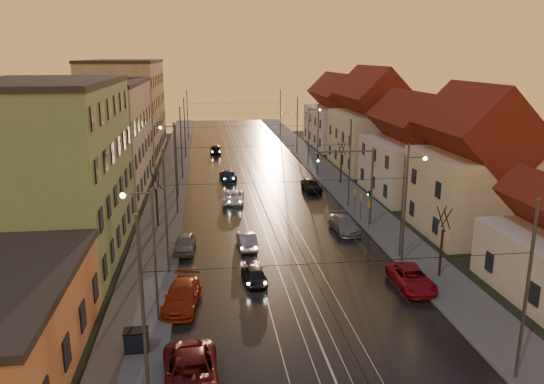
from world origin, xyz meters
name	(u,v)px	position (x,y,z in m)	size (l,w,h in m)	color
ground	(314,329)	(0.00, 0.00, 0.00)	(160.00, 160.00, 0.00)	black
road	(250,175)	(0.00, 40.00, 0.02)	(16.00, 120.00, 0.04)	black
sidewalk_left	(172,177)	(-10.00, 40.00, 0.07)	(4.00, 120.00, 0.15)	#4C4C4C
sidewalk_right	(326,173)	(10.00, 40.00, 0.07)	(4.00, 120.00, 0.15)	#4C4C4C
tram_rail_0	(233,175)	(-2.20, 40.00, 0.06)	(0.06, 120.00, 0.03)	gray
tram_rail_1	(244,175)	(-0.77, 40.00, 0.06)	(0.06, 120.00, 0.03)	gray
tram_rail_2	(256,175)	(0.77, 40.00, 0.06)	(0.06, 120.00, 0.03)	gray
tram_rail_3	(267,175)	(2.20, 40.00, 0.06)	(0.06, 120.00, 0.03)	gray
apartment_left_1	(48,173)	(-17.50, 14.00, 6.50)	(10.00, 18.00, 13.00)	#708E5A
apartment_left_2	(98,139)	(-17.50, 34.00, 6.00)	(10.00, 20.00, 12.00)	tan
apartment_left_3	(127,109)	(-17.50, 58.00, 7.00)	(10.00, 24.00, 14.00)	#977561
house_right_1	(474,171)	(17.00, 15.00, 5.45)	(8.67, 10.20, 10.80)	beige
house_right_2	(414,154)	(17.00, 28.00, 4.64)	(9.18, 12.24, 9.20)	silver
house_right_3	(372,125)	(17.00, 43.00, 5.80)	(9.18, 14.28, 11.50)	beige
house_right_4	(339,116)	(17.00, 61.00, 5.05)	(9.18, 16.32, 10.00)	silver
catenary_pole_l_0	(143,317)	(-8.60, -6.00, 4.50)	(0.16, 0.16, 9.00)	#595B60
catenary_pole_r_0	(526,294)	(8.60, -6.00, 4.50)	(0.16, 0.16, 9.00)	#595B60
catenary_pole_l_1	(166,214)	(-8.60, 9.00, 4.50)	(0.16, 0.16, 9.00)	#595B60
catenary_pole_r_1	(405,205)	(8.60, 9.00, 4.50)	(0.16, 0.16, 9.00)	#595B60
catenary_pole_l_2	(176,169)	(-8.60, 24.00, 4.50)	(0.16, 0.16, 9.00)	#595B60
catenary_pole_r_2	(350,164)	(8.60, 24.00, 4.50)	(0.16, 0.16, 9.00)	#595B60
catenary_pole_l_3	(181,144)	(-8.60, 39.00, 4.50)	(0.16, 0.16, 9.00)	#595B60
catenary_pole_r_3	(318,141)	(8.60, 39.00, 4.50)	(0.16, 0.16, 9.00)	#595B60
catenary_pole_l_4	(185,128)	(-8.60, 54.00, 4.50)	(0.16, 0.16, 9.00)	#595B60
catenary_pole_r_4	(297,126)	(8.60, 54.00, 4.50)	(0.16, 0.16, 9.00)	#595B60
catenary_pole_l_5	(188,115)	(-8.60, 72.00, 4.50)	(0.16, 0.16, 9.00)	#595B60
catenary_pole_r_5	(280,113)	(8.60, 72.00, 4.50)	(0.16, 0.16, 9.00)	#595B60
street_lamp_0	(149,243)	(-9.10, 2.00, 4.89)	(1.75, 0.32, 8.00)	#595B60
street_lamp_1	(407,196)	(9.10, 10.00, 4.89)	(1.75, 0.32, 8.00)	#595B60
street_lamp_2	(173,154)	(-9.10, 30.00, 4.89)	(1.75, 0.32, 8.00)	#595B60
street_lamp_3	(311,130)	(9.10, 46.00, 4.89)	(1.75, 0.32, 8.00)	#595B60
traffic_light_mast	(361,176)	(7.99, 18.00, 4.60)	(5.30, 0.32, 7.20)	#595B60
bare_tree_0	(157,200)	(-10.20, 20.00, 2.49)	(1.09, 1.09, 5.11)	black
bare_tree_1	(442,244)	(10.20, 6.00, 2.49)	(1.09, 1.09, 5.11)	black
bare_tree_2	(341,164)	(10.40, 34.00, 2.49)	(1.09, 1.09, 5.11)	black
driving_car_0	(254,274)	(-2.72, 6.88, 0.61)	(1.45, 3.60, 1.23)	black
driving_car_1	(247,240)	(-2.67, 13.58, 0.63)	(1.34, 3.84, 1.27)	#A0A0A5
driving_car_2	(233,196)	(-2.93, 27.45, 0.66)	(2.19, 4.76, 1.32)	white
driving_car_3	(228,175)	(-2.97, 37.74, 0.64)	(1.79, 4.41, 1.28)	#172745
driving_car_4	(216,149)	(-4.01, 56.25, 0.71)	(1.68, 4.16, 1.42)	black
parked_left_1	(191,376)	(-6.79, -4.83, 0.78)	(2.59, 5.63, 1.56)	maroon
parked_left_2	(182,296)	(-7.50, 3.80, 0.71)	(1.99, 4.90, 1.42)	#A92F10
parked_left_3	(185,243)	(-7.59, 13.48, 0.66)	(1.56, 3.88, 1.32)	#9B9CA1
parked_right_0	(411,278)	(7.60, 4.62, 0.67)	(2.22, 4.82, 1.34)	#A1101E
parked_right_1	(344,224)	(6.20, 16.53, 0.68)	(1.91, 4.69, 1.36)	gray
parked_right_2	(311,185)	(6.20, 31.04, 0.73)	(1.73, 4.30, 1.47)	black
dumpster	(136,341)	(-9.66, -1.23, 0.70)	(1.20, 0.80, 1.10)	black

